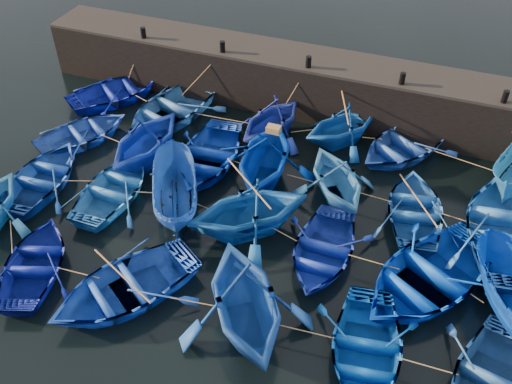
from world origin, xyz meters
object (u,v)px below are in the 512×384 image
(boat_0, at_px, (116,91))
(wooden_crate, at_px, (274,129))
(boat_8, at_px, (208,155))
(boat_13, at_px, (42,177))

(boat_0, distance_m, wooden_crate, 9.77)
(boat_8, distance_m, boat_13, 6.55)
(boat_13, bearing_deg, wooden_crate, -162.75)
(boat_0, xyz_separation_m, boat_13, (0.66, -6.59, -0.02))
(wooden_crate, bearing_deg, boat_8, 177.89)
(boat_13, bearing_deg, boat_0, -89.28)
(wooden_crate, bearing_deg, boat_13, -157.77)
(boat_8, bearing_deg, boat_0, 148.66)
(boat_0, relative_size, boat_8, 0.94)
(boat_0, height_order, boat_13, boat_0)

